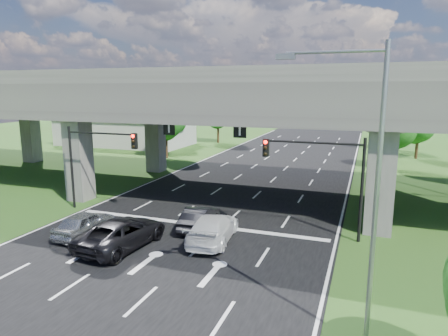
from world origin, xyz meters
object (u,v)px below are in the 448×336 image
Objects in this scene: signal_right at (323,168)px; car_trailing at (122,233)px; streetlight_near at (364,178)px; car_white at (213,228)px; streetlight_far at (369,117)px; streetlight_beyond at (369,110)px; car_silver at (85,223)px; signal_left at (95,153)px; car_dark at (199,218)px.

signal_right is 1.04× the size of car_trailing.
car_white is (-7.96, 7.19, -5.05)m from streetlight_near.
streetlight_near is 1.74× the size of car_trailing.
streetlight_far is 1.74× the size of car_trailing.
car_silver is (-15.45, -40.53, -5.08)m from streetlight_beyond.
car_trailing is at bearing -106.63° from streetlight_beyond.
signal_left is 9.16m from car_dark.
signal_left is 6.15m from car_silver.
car_dark is (8.41, -1.12, -3.46)m from signal_left.
signal_right is at bearing -160.66° from car_white.
streetlight_beyond is 2.37× the size of car_dark.
signal_left is at bearing -21.92° from car_white.
streetlight_beyond is at bearing 63.57° from signal_left.
streetlight_near is at bearing -90.00° from streetlight_far.
streetlight_beyond is (0.00, 16.00, 0.00)m from streetlight_far.
car_white is at bearing 137.92° from streetlight_near.
signal_left is 8.37m from car_trailing.
signal_left is 40.30m from streetlight_beyond.
car_white is (-7.96, -38.81, -5.05)m from streetlight_beyond.
streetlight_far is at bearing -110.71° from car_trailing.
streetlight_beyond is at bearing 90.00° from streetlight_far.
streetlight_near is 1.00× the size of streetlight_beyond.
car_dark is at bearing 137.17° from streetlight_near.
streetlight_near is 14.12m from car_trailing.
streetlight_near and streetlight_beyond have the same top height.
car_dark is (-9.51, -37.18, -5.12)m from streetlight_beyond.
streetlight_beyond reaches higher than signal_left.
car_dark is at bearing -104.35° from streetlight_beyond.
streetlight_near is at bearing -90.00° from streetlight_beyond.
signal_right is 7.17m from car_white.
streetlight_beyond is 38.72m from car_dark.
signal_right is 15.65m from signal_left.
signal_left is 1.04× the size of car_trailing.
car_silver is at bearing -122.21° from streetlight_far.
signal_right is at bearing 102.88° from streetlight_near.
streetlight_near is at bearing -29.02° from signal_left.
car_trailing reaches higher than car_silver.
streetlight_beyond is (17.92, 36.06, 1.66)m from signal_left.
car_silver is at bearing 160.51° from streetlight_near.
car_silver is at bearing 24.79° from car_dark.
streetlight_beyond is 43.40m from car_trailing.
signal_left is 1.13× the size of car_white.
car_silver is at bearing 6.47° from car_white.
car_trailing is at bearing -115.98° from streetlight_far.
streetlight_near reaches higher than car_silver.
car_white is at bearing -145.00° from car_trailing.
car_silver is at bearing -110.87° from streetlight_beyond.
car_white is at bearing -154.19° from signal_right.
streetlight_near is (17.92, -9.94, 1.66)m from signal_left.
streetlight_beyond reaches higher than car_white.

